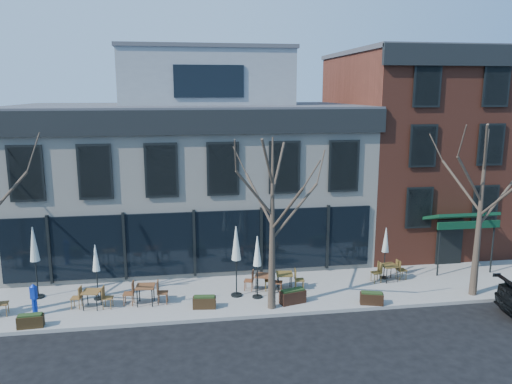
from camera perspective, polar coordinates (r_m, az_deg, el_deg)
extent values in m
plane|color=black|center=(24.48, -6.95, -10.00)|extent=(120.00, 120.00, 0.00)
cube|color=gray|center=(22.78, 1.60, -11.39)|extent=(33.50, 4.70, 0.15)
cube|color=silver|center=(28.22, -7.52, 1.33)|extent=(18.00, 10.00, 8.00)
cube|color=#47474C|center=(27.80, -7.74, 9.57)|extent=(18.30, 10.30, 0.30)
cube|color=black|center=(22.71, -7.41, 7.91)|extent=(18.30, 0.25, 1.10)
cube|color=black|center=(29.09, -26.14, 7.61)|extent=(0.25, 10.30, 1.10)
cube|color=black|center=(23.79, -7.06, -5.79)|extent=(17.20, 0.12, 3.00)
cube|color=black|center=(28.95, -25.61, -3.72)|extent=(0.12, 7.50, 3.00)
cube|color=gray|center=(28.83, -5.83, 12.76)|extent=(9.00, 6.50, 3.00)
cube|color=brown|center=(31.12, 17.16, 4.65)|extent=(8.00, 10.00, 11.00)
cube|color=#47474C|center=(31.01, 17.79, 14.88)|extent=(8.20, 10.20, 0.25)
cube|color=black|center=(26.49, 22.79, 14.24)|extent=(8.20, 0.25, 1.00)
cube|color=#0B321D|center=(26.51, 22.32, -2.54)|extent=(3.20, 1.66, 0.67)
cube|color=black|center=(27.58, 21.21, -5.48)|extent=(1.40, 0.10, 2.50)
cone|color=#382B21|center=(19.93, 1.87, -3.83)|extent=(0.34, 0.34, 7.04)
cylinder|color=#382B21|center=(20.16, 4.44, -2.19)|extent=(2.00, 0.46, 2.21)
cylinder|color=#382B21|center=(20.47, 0.33, -0.77)|extent=(0.93, 1.84, 1.91)
cylinder|color=#382B21|center=(19.22, -0.15, -0.18)|extent=(1.61, 0.68, 1.97)
cylinder|color=#382B21|center=(18.99, 3.55, -2.01)|extent=(0.93, 1.83, 2.03)
cone|color=#382B21|center=(23.26, 24.23, -2.06)|extent=(0.34, 0.34, 7.48)
cylinder|color=#382B21|center=(23.85, 26.14, -0.59)|extent=(2.12, 0.48, 2.35)
cylinder|color=#382B21|center=(23.60, 22.36, 0.69)|extent=(0.98, 1.94, 2.03)
cylinder|color=#382B21|center=(22.32, 23.23, 1.31)|extent=(1.71, 0.71, 2.09)
cylinder|color=#382B21|center=(22.58, 26.56, -0.33)|extent=(0.98, 1.94, 2.16)
cylinder|color=#0B2797|center=(22.15, -23.95, -11.92)|extent=(0.20, 0.20, 0.71)
cube|color=#0B2797|center=(21.93, -24.08, -10.45)|extent=(0.28, 0.25, 0.51)
cone|color=#0B2797|center=(21.82, -24.15, -9.71)|extent=(0.26, 0.26, 0.12)
cube|color=brown|center=(21.87, -18.29, -10.74)|extent=(0.79, 0.79, 0.04)
cylinder|color=black|center=(21.86, -19.16, -11.86)|extent=(0.04, 0.04, 0.71)
cylinder|color=black|center=(21.69, -17.74, -11.95)|extent=(0.04, 0.04, 0.71)
cylinder|color=black|center=(22.34, -18.70, -11.31)|extent=(0.04, 0.04, 0.71)
cylinder|color=black|center=(22.17, -17.31, -11.39)|extent=(0.04, 0.04, 0.71)
cube|color=brown|center=(21.64, -12.54, -10.48)|extent=(0.81, 0.81, 0.04)
cylinder|color=black|center=(21.56, -13.42, -11.75)|extent=(0.04, 0.04, 0.78)
cylinder|color=black|center=(21.47, -11.79, -11.78)|extent=(0.04, 0.04, 0.78)
cylinder|color=black|center=(22.11, -13.18, -11.14)|extent=(0.04, 0.04, 0.78)
cylinder|color=black|center=(22.02, -11.59, -11.16)|extent=(0.04, 0.04, 0.78)
cube|color=brown|center=(22.46, 0.83, -9.52)|extent=(0.88, 0.88, 0.04)
cylinder|color=black|center=(22.37, 0.00, -10.62)|extent=(0.04, 0.04, 0.72)
cylinder|color=black|center=(22.30, 1.45, -10.70)|extent=(0.04, 0.04, 0.72)
cylinder|color=black|center=(22.89, 0.22, -10.10)|extent=(0.04, 0.04, 0.72)
cylinder|color=black|center=(22.82, 1.63, -10.17)|extent=(0.04, 0.04, 0.72)
cube|color=brown|center=(22.61, 3.27, -9.32)|extent=(0.81, 0.81, 0.04)
cylinder|color=black|center=(22.45, 2.58, -10.52)|extent=(0.04, 0.04, 0.75)
cylinder|color=black|center=(22.51, 4.08, -10.48)|extent=(0.04, 0.04, 0.75)
cylinder|color=black|center=(22.99, 2.46, -9.97)|extent=(0.04, 0.04, 0.75)
cylinder|color=black|center=(23.04, 3.92, -9.94)|extent=(0.04, 0.04, 0.75)
cube|color=brown|center=(24.43, 14.99, -8.11)|extent=(0.81, 0.81, 0.04)
cylinder|color=black|center=(24.18, 14.70, -9.26)|extent=(0.04, 0.04, 0.74)
cylinder|color=black|center=(24.47, 15.88, -9.07)|extent=(0.04, 0.04, 0.74)
cylinder|color=black|center=(24.64, 14.01, -8.83)|extent=(0.04, 0.04, 0.74)
cylinder|color=black|center=(24.93, 15.17, -8.65)|extent=(0.04, 0.04, 0.74)
cylinder|color=black|center=(24.00, -23.60, -10.89)|extent=(0.51, 0.51, 0.07)
cylinder|color=black|center=(23.58, -23.84, -8.12)|extent=(0.06, 0.06, 2.53)
cone|color=#B8BFB1|center=(23.24, -24.07, -5.45)|extent=(0.41, 0.41, 1.49)
cylinder|color=black|center=(22.93, -17.57, -11.53)|extent=(0.39, 0.39, 0.05)
cylinder|color=black|center=(22.58, -17.72, -9.30)|extent=(0.04, 0.04, 1.95)
cone|color=silver|center=(22.29, -17.85, -7.17)|extent=(0.32, 0.32, 1.15)
cylinder|color=black|center=(22.25, -2.24, -11.67)|extent=(0.50, 0.50, 0.07)
cylinder|color=black|center=(21.80, -2.26, -8.72)|extent=(0.06, 0.06, 2.51)
cone|color=silver|center=(21.44, -2.29, -5.86)|extent=(0.41, 0.41, 1.48)
cylinder|color=black|center=(22.07, 0.15, -11.87)|extent=(0.44, 0.44, 0.06)
cylinder|color=black|center=(21.67, 0.15, -9.27)|extent=(0.05, 0.05, 2.21)
cone|color=white|center=(21.33, 0.15, -6.75)|extent=(0.36, 0.36, 1.30)
cylinder|color=black|center=(24.93, 14.39, -9.45)|extent=(0.40, 0.40, 0.05)
cylinder|color=black|center=(24.61, 14.50, -7.34)|extent=(0.05, 0.05, 1.99)
cone|color=beige|center=(24.34, 14.61, -5.32)|extent=(0.33, 0.33, 1.18)
cube|color=#322310|center=(21.24, -24.37, -13.32)|extent=(0.96, 0.43, 0.47)
cube|color=#1E3314|center=(21.14, -24.42, -12.70)|extent=(0.86, 0.35, 0.08)
cube|color=#302010|center=(21.11, -5.92, -12.46)|extent=(0.98, 0.48, 0.47)
cube|color=#1E3314|center=(21.01, -5.93, -11.83)|extent=(0.88, 0.40, 0.08)
cube|color=black|center=(21.49, 4.22, -11.87)|extent=(1.16, 0.70, 0.54)
cube|color=#1E3314|center=(21.38, 4.23, -11.15)|extent=(1.04, 0.59, 0.09)
cube|color=black|center=(21.89, 13.07, -11.80)|extent=(1.02, 0.64, 0.48)
cube|color=#1E3314|center=(21.79, 13.10, -11.17)|extent=(0.91, 0.54, 0.08)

